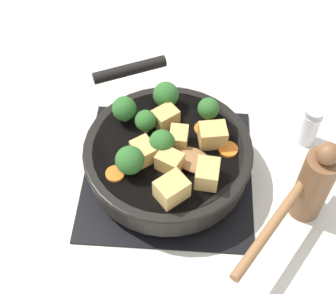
{
  "coord_description": "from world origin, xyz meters",
  "views": [
    {
      "loc": [
        -0.49,
        -0.03,
        0.72
      ],
      "look_at": [
        0.0,
        0.0,
        0.08
      ],
      "focal_mm": 50.0,
      "sensor_mm": 36.0,
      "label": 1
    }
  ],
  "objects_px": {
    "skillet_pan": "(168,154)",
    "wooden_spoon": "(244,191)",
    "salt_shaker": "(310,126)",
    "pepper_mill": "(314,183)"
  },
  "relations": [
    {
      "from": "skillet_pan",
      "to": "wooden_spoon",
      "type": "relative_size",
      "value": 1.5
    },
    {
      "from": "salt_shaker",
      "to": "pepper_mill",
      "type": "bearing_deg",
      "value": 172.78
    },
    {
      "from": "skillet_pan",
      "to": "wooden_spoon",
      "type": "xyz_separation_m",
      "value": [
        -0.09,
        -0.13,
        0.03
      ]
    },
    {
      "from": "pepper_mill",
      "to": "salt_shaker",
      "type": "distance_m",
      "value": 0.16
    },
    {
      "from": "pepper_mill",
      "to": "salt_shaker",
      "type": "bearing_deg",
      "value": -7.22
    },
    {
      "from": "skillet_pan",
      "to": "wooden_spoon",
      "type": "distance_m",
      "value": 0.16
    },
    {
      "from": "skillet_pan",
      "to": "wooden_spoon",
      "type": "bearing_deg",
      "value": -124.4
    },
    {
      "from": "wooden_spoon",
      "to": "salt_shaker",
      "type": "height_order",
      "value": "wooden_spoon"
    },
    {
      "from": "skillet_pan",
      "to": "pepper_mill",
      "type": "distance_m",
      "value": 0.25
    },
    {
      "from": "pepper_mill",
      "to": "salt_shaker",
      "type": "xyz_separation_m",
      "value": [
        0.16,
        -0.02,
        -0.04
      ]
    }
  ]
}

